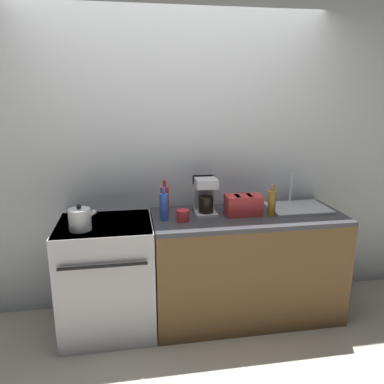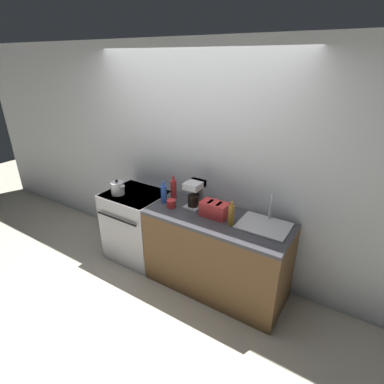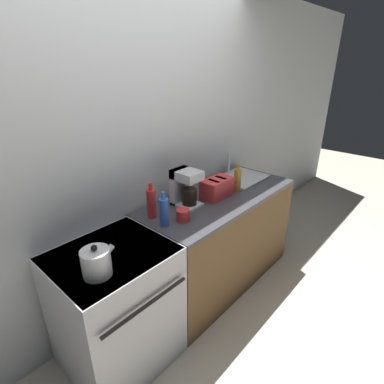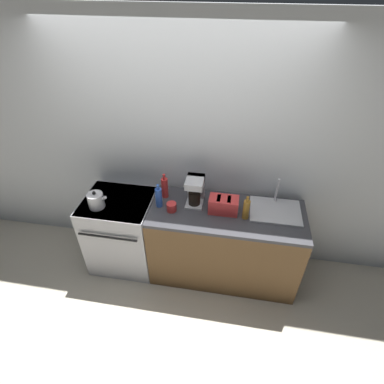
# 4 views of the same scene
# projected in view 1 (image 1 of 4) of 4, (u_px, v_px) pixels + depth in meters

# --- Properties ---
(ground_plane) EXTENTS (12.00, 12.00, 0.00)m
(ground_plane) POSITION_uv_depth(u_px,v_px,m) (188.00, 343.00, 2.84)
(ground_plane) COLOR beige
(wall_back) EXTENTS (8.00, 0.05, 2.60)m
(wall_back) POSITION_uv_depth(u_px,v_px,m) (174.00, 159.00, 3.18)
(wall_back) COLOR silver
(wall_back) RESTS_ON ground_plane
(stove) EXTENTS (0.71, 0.65, 0.90)m
(stove) POSITION_uv_depth(u_px,v_px,m) (107.00, 276.00, 2.92)
(stove) COLOR #B7B7BC
(stove) RESTS_ON ground_plane
(counter_block) EXTENTS (1.53, 0.64, 0.90)m
(counter_block) POSITION_uv_depth(u_px,v_px,m) (246.00, 265.00, 3.12)
(counter_block) COLOR brown
(counter_block) RESTS_ON ground_plane
(kettle) EXTENTS (0.20, 0.16, 0.19)m
(kettle) POSITION_uv_depth(u_px,v_px,m) (80.00, 219.00, 2.65)
(kettle) COLOR silver
(kettle) RESTS_ON stove
(toaster) EXTENTS (0.28, 0.16, 0.16)m
(toaster) POSITION_uv_depth(u_px,v_px,m) (243.00, 205.00, 2.98)
(toaster) COLOR red
(toaster) RESTS_ON counter_block
(coffee_maker) EXTENTS (0.17, 0.22, 0.30)m
(coffee_maker) POSITION_uv_depth(u_px,v_px,m) (205.00, 194.00, 3.01)
(coffee_maker) COLOR #B7B7BC
(coffee_maker) RESTS_ON counter_block
(sink_tray) EXTENTS (0.49, 0.38, 0.28)m
(sink_tray) POSITION_uv_depth(u_px,v_px,m) (297.00, 206.00, 3.17)
(sink_tray) COLOR #B7B7BC
(sink_tray) RESTS_ON counter_block
(bottle_red) EXTENTS (0.07, 0.07, 0.28)m
(bottle_red) POSITION_uv_depth(u_px,v_px,m) (165.00, 200.00, 3.00)
(bottle_red) COLOR #B72828
(bottle_red) RESTS_ON counter_block
(bottle_blue) EXTENTS (0.07, 0.07, 0.26)m
(bottle_blue) POSITION_uv_depth(u_px,v_px,m) (164.00, 206.00, 2.85)
(bottle_blue) COLOR #2D56B7
(bottle_blue) RESTS_ON counter_block
(bottle_amber) EXTENTS (0.06, 0.06, 0.25)m
(bottle_amber) POSITION_uv_depth(u_px,v_px,m) (272.00, 203.00, 2.96)
(bottle_amber) COLOR #9E6B23
(bottle_amber) RESTS_ON counter_block
(cup_red) EXTENTS (0.10, 0.10, 0.09)m
(cup_red) POSITION_uv_depth(u_px,v_px,m) (183.00, 215.00, 2.84)
(cup_red) COLOR red
(cup_red) RESTS_ON counter_block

